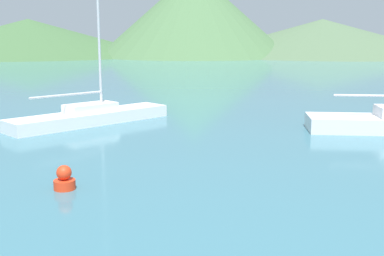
# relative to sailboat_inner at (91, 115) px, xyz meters

# --- Properties ---
(sailboat_inner) EXTENTS (7.31, 6.20, 9.97)m
(sailboat_inner) POSITION_rel_sailboat_inner_xyz_m (0.00, 0.00, 0.00)
(sailboat_inner) COLOR white
(sailboat_inner) RESTS_ON ground_plane
(buoy_marker) EXTENTS (0.58, 0.58, 0.66)m
(buoy_marker) POSITION_rel_sailboat_inner_xyz_m (0.18, -9.89, -0.15)
(buoy_marker) COLOR red
(buoy_marker) RESTS_ON ground_plane
(hill_central) EXTENTS (55.26, 55.26, 7.58)m
(hill_central) POSITION_rel_sailboat_inner_xyz_m (-20.39, 84.27, 3.37)
(hill_central) COLOR #3D6038
(hill_central) RESTS_ON ground_plane
(hill_east) EXTENTS (39.08, 39.08, 16.85)m
(hill_east) POSITION_rel_sailboat_inner_xyz_m (13.86, 75.34, 8.00)
(hill_east) COLOR #476B42
(hill_east) RESTS_ON ground_plane
(hill_far_east) EXTENTS (54.89, 54.89, 7.59)m
(hill_far_east) POSITION_rel_sailboat_inner_xyz_m (41.81, 78.46, 3.37)
(hill_far_east) COLOR #4C6647
(hill_far_east) RESTS_ON ground_plane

